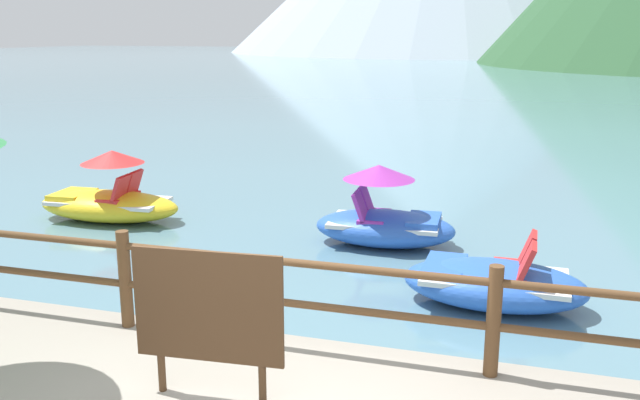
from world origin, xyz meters
TOP-DOWN VIEW (x-y plane):
  - ground_plane at (0.00, 40.00)m, footprint 200.00×200.00m
  - dock_railing at (-0.00, 1.55)m, footprint 23.92×0.12m
  - sign_board at (-0.35, 0.57)m, footprint 1.18×0.13m
  - pedal_boat_0 at (1.61, 4.07)m, footprint 2.15×1.21m
  - pedal_boat_3 at (-0.10, 6.04)m, footprint 2.17×1.22m
  - pedal_boat_4 at (-4.89, 6.06)m, footprint 2.57×1.25m

SIDE VIEW (x-z plane):
  - ground_plane at x=0.00m, z-range 0.00..0.00m
  - pedal_boat_0 at x=1.61m, z-range -0.15..0.72m
  - pedal_boat_4 at x=-4.89m, z-range -0.23..1.00m
  - pedal_boat_3 at x=-0.10m, z-range -0.21..1.03m
  - dock_railing at x=0.00m, z-range 0.50..1.45m
  - sign_board at x=-0.35m, z-range 0.53..1.72m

